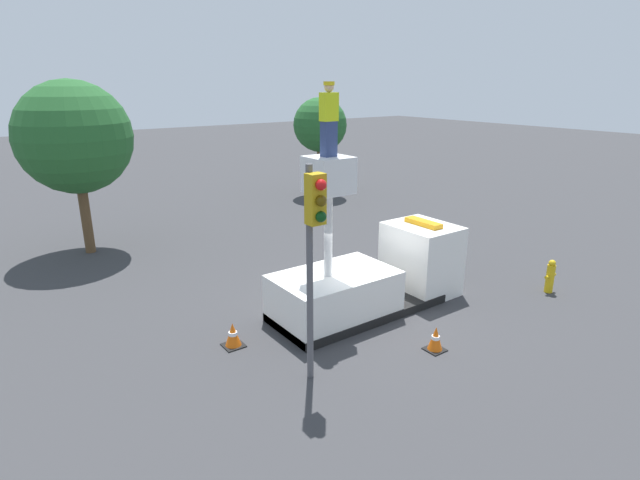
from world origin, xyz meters
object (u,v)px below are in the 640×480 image
object	(u,v)px
bucket_truck	(372,277)
traffic_light_pole	(314,234)
traffic_cone_rear	(233,335)
fire_hydrant	(550,276)
tree_right_bg	(74,138)
tree_left_bg	(320,125)
worker	(329,119)
traffic_cone_curbside	(435,339)

from	to	relation	value
bucket_truck	traffic_light_pole	size ratio (longest dim) A/B	1.24
traffic_light_pole	traffic_cone_rear	size ratio (longest dim) A/B	7.57
fire_hydrant	tree_right_bg	size ratio (longest dim) A/B	0.17
traffic_cone_rear	tree_left_bg	size ratio (longest dim) A/B	0.11
worker	tree_right_bg	xyz separation A→B (m)	(-3.91, 9.87, -1.04)
traffic_cone_curbside	tree_left_bg	bearing A→B (deg)	63.47
traffic_light_pole	bucket_truck	bearing A→B (deg)	30.96
bucket_truck	traffic_light_pole	xyz separation A→B (m)	(-3.41, -2.05, 2.40)
bucket_truck	traffic_cone_rear	distance (m)	4.26
tree_left_bg	tree_right_bg	bearing A→B (deg)	-166.67
traffic_cone_curbside	tree_left_bg	world-z (taller)	tree_left_bg
fire_hydrant	traffic_cone_rear	world-z (taller)	fire_hydrant
bucket_truck	fire_hydrant	bearing A→B (deg)	-24.76
traffic_light_pole	tree_right_bg	distance (m)	12.13
traffic_cone_rear	tree_left_bg	distance (m)	17.59
bucket_truck	traffic_cone_curbside	size ratio (longest dim) A/B	9.40
worker	fire_hydrant	world-z (taller)	worker
traffic_cone_rear	tree_right_bg	distance (m)	10.46
traffic_light_pole	traffic_cone_rear	distance (m)	3.90
traffic_light_pole	fire_hydrant	distance (m)	9.02
bucket_truck	fire_hydrant	size ratio (longest dim) A/B	5.52
worker	traffic_light_pole	size ratio (longest dim) A/B	0.37
traffic_light_pole	traffic_cone_curbside	xyz separation A→B (m)	(3.07, -0.68, -3.03)
traffic_cone_curbside	tree_right_bg	size ratio (longest dim) A/B	0.10
tree_right_bg	traffic_cone_rear	bearing A→B (deg)	-82.62
bucket_truck	tree_right_bg	size ratio (longest dim) A/B	0.92
bucket_truck	traffic_cone_curbside	distance (m)	2.82
worker	traffic_cone_rear	distance (m)	5.70
fire_hydrant	traffic_light_pole	bearing A→B (deg)	177.82
traffic_light_pole	tree_left_bg	xyz separation A→B (m)	(10.89, 14.98, 0.56)
tree_left_bg	bucket_truck	bearing A→B (deg)	-120.04
fire_hydrant	worker	bearing A→B (deg)	160.44
fire_hydrant	tree_right_bg	xyz separation A→B (m)	(-10.59, 12.24, 3.77)
traffic_light_pole	tree_right_bg	xyz separation A→B (m)	(-2.03, 11.92, 0.96)
traffic_light_pole	fire_hydrant	size ratio (longest dim) A/B	4.47
traffic_cone_rear	tree_right_bg	bearing A→B (deg)	97.38
bucket_truck	tree_left_bg	size ratio (longest dim) A/B	1.07
tree_right_bg	worker	bearing A→B (deg)	-68.39
bucket_truck	traffic_cone_rear	size ratio (longest dim) A/B	9.35
tree_left_bg	tree_right_bg	size ratio (longest dim) A/B	0.86
tree_right_bg	traffic_light_pole	bearing A→B (deg)	-80.33
fire_hydrant	tree_right_bg	distance (m)	16.62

